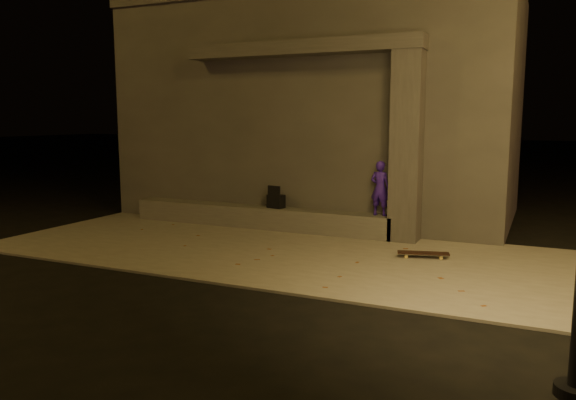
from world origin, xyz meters
The scene contains 9 objects.
ground centered at (0.00, 0.00, 0.00)m, with size 120.00×120.00×0.00m, color black.
sidewalk centered at (0.00, 2.00, 0.02)m, with size 11.00×4.40×0.04m, color slate.
building centered at (-1.00, 6.49, 2.61)m, with size 9.00×5.10×5.22m.
ledge centered at (-1.50, 3.75, 0.27)m, with size 6.00×0.55×0.45m, color #54514C.
column centered at (1.70, 3.75, 1.84)m, with size 0.55×0.55×3.60m, color #3D3B37.
canopy centered at (-0.50, 3.80, 3.78)m, with size 5.00×0.70×0.28m, color #3D3B37.
skateboarder centered at (1.20, 3.75, 1.03)m, with size 0.39×0.26×1.08m, color #33179A.
backpack centered at (-1.06, 3.75, 0.66)m, with size 0.38×0.29×0.49m.
skateboard centered at (2.32, 2.49, 0.12)m, with size 0.88×0.43×0.09m.
Camera 1 is at (4.09, -6.89, 2.39)m, focal length 35.00 mm.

